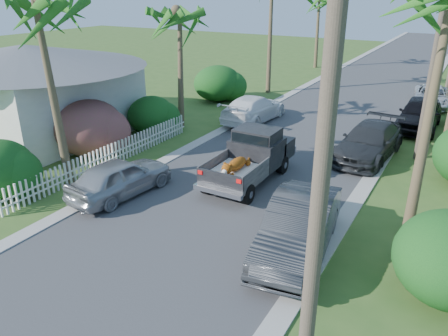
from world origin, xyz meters
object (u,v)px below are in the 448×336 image
Objects in this scene: house_left at (31,93)px; palm_l_b at (178,11)px; parked_car_rn at (298,228)px; parked_car_rd at (431,96)px; parked_car_ln at (120,177)px; utility_pole_a at (320,192)px; parked_car_rm at (369,142)px; pickup_truck at (254,155)px; parked_car_lf at (254,109)px; palm_l_a at (38,0)px; parked_car_rf at (420,114)px; utility_pole_b at (434,57)px.

palm_l_b is at bearing 38.88° from house_left.
parked_car_rd is (1.40, 20.61, -0.18)m from parked_car_rn.
parked_car_ln is 11.34m from utility_pole_a.
parked_car_rm is 1.13× the size of parked_car_rd.
parked_car_rn is 6.61m from utility_pole_a.
parked_car_ln is (-3.62, -3.96, -0.29)m from pickup_truck.
parked_car_lf is at bearing 116.19° from pickup_truck.
pickup_truck is at bearing 34.86° from palm_l_a.
house_left is at bearing -149.11° from parked_car_rf.
palm_l_b reaches higher than parked_car_rf.
parked_car_rf is (4.98, 10.54, -0.15)m from pickup_truck.
palm_l_b is (-10.40, -0.04, 5.38)m from parked_car_rm.
parked_car_ln is (-8.60, -20.28, 0.07)m from parked_car_rd.
utility_pole_a is at bearing 156.43° from parked_car_ln.
parked_car_rf is at bearing -113.95° from parked_car_ln.
utility_pole_b is at bearing 40.28° from palm_l_a.
house_left is at bearing 41.38° from parked_car_lf.
parked_car_rf is (1.40, 14.82, 0.03)m from parked_car_rn.
utility_pole_a is at bearing -77.24° from parked_car_rm.
pickup_truck is 8.73m from utility_pole_b.
utility_pole_a is at bearing -90.00° from utility_pole_b.
palm_l_a is 9.24m from house_left.
palm_l_b is 0.82× the size of utility_pole_b.
palm_l_a reaches higher than parked_car_rn.
palm_l_b is (-3.20, -2.69, 5.39)m from parked_car_lf.
utility_pole_a reaches higher than parked_car_rm.
parked_car_lf reaches higher than parked_car_rd.
parked_car_rn is at bearing -85.35° from parked_car_rm.
parked_car_rf is 1.19× the size of parked_car_ln.
parked_car_ln is 6.74m from palm_l_a.
parked_car_rf reaches higher than parked_car_lf.
parked_car_rd is at bearing 44.66° from palm_l_b.
parked_car_rf reaches higher than parked_car_ln.
parked_car_rd is 0.57× the size of palm_l_a.
parked_car_lf is at bearing 169.58° from utility_pole_b.
parked_car_rf is at bearing 31.13° from house_left.
parked_car_ln is (-8.60, -14.49, -0.14)m from parked_car_rf.
house_left reaches higher than parked_car_rn.
parked_car_rm is 0.59× the size of house_left.
parked_car_rf is 0.97× the size of parked_car_lf.
parked_car_ln is 0.47× the size of house_left.
parked_car_rd is at bearing 61.54° from palm_l_a.
parked_car_rm is 11.26m from parked_car_ln.
parked_car_ln is at bearing 149.70° from utility_pole_a.
palm_l_b is at bearing -153.79° from parked_car_rf.
parked_car_lf is 0.58× the size of house_left.
parked_car_ln is 10.68m from palm_l_b.
parked_car_rd is 0.90× the size of parked_car_lf.
parked_car_rd is at bearing 78.35° from parked_car_rn.
parked_car_rf is 20.23m from utility_pole_a.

